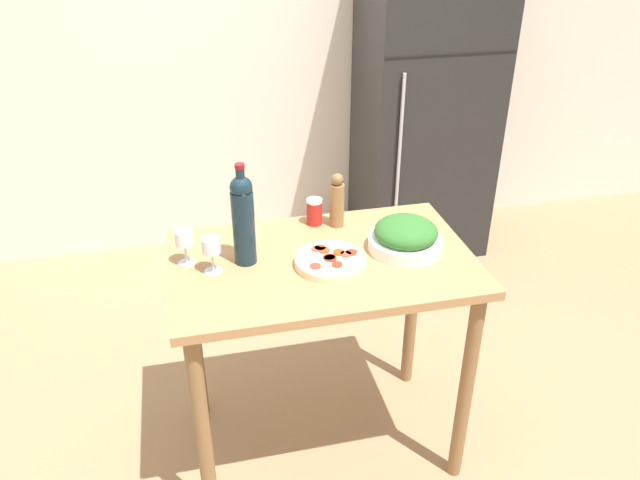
{
  "coord_description": "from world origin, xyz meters",
  "views": [
    {
      "loc": [
        -0.45,
        -1.91,
        2.13
      ],
      "look_at": [
        0.0,
        0.04,
        1.0
      ],
      "focal_mm": 35.0,
      "sensor_mm": 36.0,
      "label": 1
    }
  ],
  "objects_px": {
    "pepper_mill": "(337,201)",
    "homemade_pizza": "(330,260)",
    "wine_glass_far": "(184,240)",
    "refrigerator": "(425,110)",
    "salad_bowl": "(406,236)",
    "salt_canister": "(314,212)",
    "wine_glass_near": "(211,248)",
    "wine_bottle": "(243,218)"
  },
  "relations": [
    {
      "from": "wine_bottle",
      "to": "salad_bowl",
      "type": "xyz_separation_m",
      "value": [
        0.6,
        -0.04,
        -0.13
      ]
    },
    {
      "from": "salt_canister",
      "to": "wine_bottle",
      "type": "bearing_deg",
      "value": -143.21
    },
    {
      "from": "wine_bottle",
      "to": "wine_glass_far",
      "type": "relative_size",
      "value": 2.79
    },
    {
      "from": "wine_bottle",
      "to": "salad_bowl",
      "type": "distance_m",
      "value": 0.61
    },
    {
      "from": "wine_bottle",
      "to": "salt_canister",
      "type": "height_order",
      "value": "wine_bottle"
    },
    {
      "from": "refrigerator",
      "to": "wine_glass_far",
      "type": "relative_size",
      "value": 13.49
    },
    {
      "from": "refrigerator",
      "to": "salad_bowl",
      "type": "bearing_deg",
      "value": -113.94
    },
    {
      "from": "salt_canister",
      "to": "wine_glass_near",
      "type": "bearing_deg",
      "value": -146.96
    },
    {
      "from": "wine_glass_near",
      "to": "wine_bottle",
      "type": "bearing_deg",
      "value": 21.97
    },
    {
      "from": "refrigerator",
      "to": "wine_glass_far",
      "type": "distance_m",
      "value": 2.16
    },
    {
      "from": "refrigerator",
      "to": "wine_glass_far",
      "type": "height_order",
      "value": "refrigerator"
    },
    {
      "from": "wine_glass_far",
      "to": "homemade_pizza",
      "type": "height_order",
      "value": "wine_glass_far"
    },
    {
      "from": "wine_glass_far",
      "to": "salt_canister",
      "type": "xyz_separation_m",
      "value": [
        0.52,
        0.2,
        -0.04
      ]
    },
    {
      "from": "wine_glass_far",
      "to": "salad_bowl",
      "type": "relative_size",
      "value": 0.49
    },
    {
      "from": "salad_bowl",
      "to": "salt_canister",
      "type": "relative_size",
      "value": 2.57
    },
    {
      "from": "refrigerator",
      "to": "salad_bowl",
      "type": "distance_m",
      "value": 1.75
    },
    {
      "from": "pepper_mill",
      "to": "salad_bowl",
      "type": "relative_size",
      "value": 0.8
    },
    {
      "from": "salad_bowl",
      "to": "homemade_pizza",
      "type": "bearing_deg",
      "value": -170.8
    },
    {
      "from": "homemade_pizza",
      "to": "salt_canister",
      "type": "height_order",
      "value": "salt_canister"
    },
    {
      "from": "wine_glass_near",
      "to": "refrigerator",
      "type": "bearing_deg",
      "value": 48.32
    },
    {
      "from": "pepper_mill",
      "to": "salad_bowl",
      "type": "bearing_deg",
      "value": -49.9
    },
    {
      "from": "refrigerator",
      "to": "salad_bowl",
      "type": "xyz_separation_m",
      "value": [
        -0.71,
        -1.6,
        0.06
      ]
    },
    {
      "from": "refrigerator",
      "to": "pepper_mill",
      "type": "distance_m",
      "value": 1.64
    },
    {
      "from": "wine_bottle",
      "to": "pepper_mill",
      "type": "height_order",
      "value": "wine_bottle"
    },
    {
      "from": "wine_bottle",
      "to": "salt_canister",
      "type": "distance_m",
      "value": 0.4
    },
    {
      "from": "salad_bowl",
      "to": "salt_canister",
      "type": "height_order",
      "value": "salad_bowl"
    },
    {
      "from": "wine_bottle",
      "to": "wine_glass_far",
      "type": "bearing_deg",
      "value": 171.08
    },
    {
      "from": "pepper_mill",
      "to": "homemade_pizza",
      "type": "distance_m",
      "value": 0.32
    },
    {
      "from": "wine_bottle",
      "to": "salad_bowl",
      "type": "height_order",
      "value": "wine_bottle"
    },
    {
      "from": "salt_canister",
      "to": "salad_bowl",
      "type": "bearing_deg",
      "value": -43.46
    },
    {
      "from": "wine_glass_far",
      "to": "homemade_pizza",
      "type": "bearing_deg",
      "value": -13.97
    },
    {
      "from": "wine_glass_near",
      "to": "salad_bowl",
      "type": "relative_size",
      "value": 0.49
    },
    {
      "from": "wine_bottle",
      "to": "salad_bowl",
      "type": "bearing_deg",
      "value": -4.2
    },
    {
      "from": "wine_glass_far",
      "to": "pepper_mill",
      "type": "bearing_deg",
      "value": 15.27
    },
    {
      "from": "pepper_mill",
      "to": "homemade_pizza",
      "type": "height_order",
      "value": "pepper_mill"
    },
    {
      "from": "wine_bottle",
      "to": "pepper_mill",
      "type": "relative_size",
      "value": 1.7
    },
    {
      "from": "wine_glass_near",
      "to": "salad_bowl",
      "type": "bearing_deg",
      "value": 0.41
    },
    {
      "from": "refrigerator",
      "to": "pepper_mill",
      "type": "relative_size",
      "value": 8.23
    },
    {
      "from": "wine_glass_near",
      "to": "salt_canister",
      "type": "distance_m",
      "value": 0.51
    },
    {
      "from": "pepper_mill",
      "to": "salad_bowl",
      "type": "distance_m",
      "value": 0.32
    },
    {
      "from": "refrigerator",
      "to": "wine_bottle",
      "type": "xyz_separation_m",
      "value": [
        -1.31,
        -1.56,
        0.19
      ]
    },
    {
      "from": "wine_glass_far",
      "to": "refrigerator",
      "type": "bearing_deg",
      "value": 45.07
    }
  ]
}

